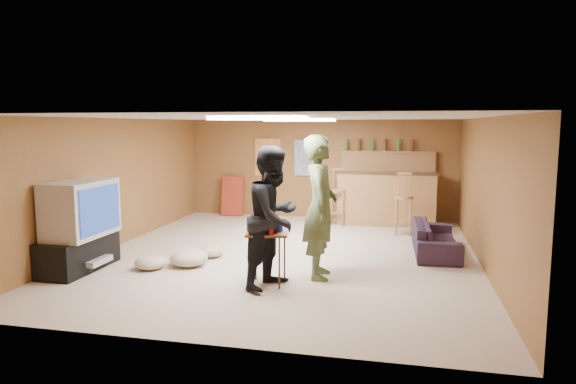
% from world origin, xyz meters
% --- Properties ---
extents(ground, '(7.00, 7.00, 0.00)m').
position_xyz_m(ground, '(0.00, 0.00, 0.00)').
color(ground, '#B8A28D').
rests_on(ground, ground).
extents(ceiling, '(6.00, 7.00, 0.02)m').
position_xyz_m(ceiling, '(0.00, 0.00, 2.20)').
color(ceiling, silver).
rests_on(ceiling, ground).
extents(wall_back, '(6.00, 0.02, 2.20)m').
position_xyz_m(wall_back, '(0.00, 3.50, 1.10)').
color(wall_back, brown).
rests_on(wall_back, ground).
extents(wall_front, '(6.00, 0.02, 2.20)m').
position_xyz_m(wall_front, '(0.00, -3.50, 1.10)').
color(wall_front, brown).
rests_on(wall_front, ground).
extents(wall_left, '(0.02, 7.00, 2.20)m').
position_xyz_m(wall_left, '(-3.00, 0.00, 1.10)').
color(wall_left, brown).
rests_on(wall_left, ground).
extents(wall_right, '(0.02, 7.00, 2.20)m').
position_xyz_m(wall_right, '(3.00, 0.00, 1.10)').
color(wall_right, brown).
rests_on(wall_right, ground).
extents(tv_stand, '(0.55, 1.30, 0.50)m').
position_xyz_m(tv_stand, '(-2.72, -1.50, 0.25)').
color(tv_stand, black).
rests_on(tv_stand, ground).
extents(dvd_box, '(0.35, 0.50, 0.08)m').
position_xyz_m(dvd_box, '(-2.50, -1.50, 0.15)').
color(dvd_box, '#B2B2B7').
rests_on(dvd_box, tv_stand).
extents(tv_body, '(0.60, 1.10, 0.80)m').
position_xyz_m(tv_body, '(-2.65, -1.50, 0.90)').
color(tv_body, '#B2B2B7').
rests_on(tv_body, tv_stand).
extents(tv_screen, '(0.02, 0.95, 0.65)m').
position_xyz_m(tv_screen, '(-2.34, -1.50, 0.90)').
color(tv_screen, navy).
rests_on(tv_screen, tv_body).
extents(bar_counter, '(2.00, 0.60, 1.10)m').
position_xyz_m(bar_counter, '(1.50, 2.95, 0.55)').
color(bar_counter, '#976337').
rests_on(bar_counter, ground).
extents(bar_lip, '(2.10, 0.12, 0.05)m').
position_xyz_m(bar_lip, '(1.50, 2.70, 1.10)').
color(bar_lip, '#402414').
rests_on(bar_lip, bar_counter).
extents(bar_shelf, '(2.00, 0.18, 0.05)m').
position_xyz_m(bar_shelf, '(1.50, 3.40, 1.50)').
color(bar_shelf, '#976337').
rests_on(bar_shelf, bar_backing).
extents(bar_backing, '(2.00, 0.14, 0.60)m').
position_xyz_m(bar_backing, '(1.50, 3.42, 1.20)').
color(bar_backing, '#976337').
rests_on(bar_backing, bar_counter).
extents(poster_left, '(0.60, 0.03, 0.85)m').
position_xyz_m(poster_left, '(-1.20, 3.46, 1.35)').
color(poster_left, '#BF3F26').
rests_on(poster_left, wall_back).
extents(poster_right, '(0.55, 0.03, 0.80)m').
position_xyz_m(poster_right, '(-0.30, 3.46, 1.35)').
color(poster_right, '#334C99').
rests_on(poster_right, wall_back).
extents(folding_chair_stack, '(0.50, 0.26, 0.91)m').
position_xyz_m(folding_chair_stack, '(-2.00, 3.30, 0.45)').
color(folding_chair_stack, '#9E2F1D').
rests_on(folding_chair_stack, ground).
extents(ceiling_panel_front, '(1.20, 0.60, 0.04)m').
position_xyz_m(ceiling_panel_front, '(0.00, -1.50, 2.17)').
color(ceiling_panel_front, white).
rests_on(ceiling_panel_front, ceiling).
extents(ceiling_panel_back, '(1.20, 0.60, 0.04)m').
position_xyz_m(ceiling_panel_back, '(0.00, 1.20, 2.17)').
color(ceiling_panel_back, white).
rests_on(ceiling_panel_back, ceiling).
extents(person_olive, '(0.55, 0.76, 1.96)m').
position_xyz_m(person_olive, '(0.73, -1.08, 0.98)').
color(person_olive, '#4B5833').
rests_on(person_olive, ground).
extents(person_black, '(0.96, 1.07, 1.83)m').
position_xyz_m(person_black, '(0.22, -1.62, 0.91)').
color(person_black, black).
rests_on(person_black, ground).
extents(sofa, '(0.72, 1.74, 0.50)m').
position_xyz_m(sofa, '(2.37, 0.63, 0.25)').
color(sofa, black).
rests_on(sofa, ground).
extents(tray_table, '(0.61, 0.53, 0.70)m').
position_xyz_m(tray_table, '(0.11, -1.56, 0.35)').
color(tray_table, '#402414').
rests_on(tray_table, ground).
extents(cup_red_near, '(0.09, 0.09, 0.12)m').
position_xyz_m(cup_red_near, '(0.02, -1.51, 0.76)').
color(cup_red_near, '#B90C14').
rests_on(cup_red_near, tray_table).
extents(cup_red_far, '(0.09, 0.09, 0.12)m').
position_xyz_m(cup_red_far, '(0.18, -1.66, 0.76)').
color(cup_red_far, '#B90C14').
rests_on(cup_red_far, tray_table).
extents(cup_blue, '(0.11, 0.11, 0.12)m').
position_xyz_m(cup_blue, '(0.26, -1.48, 0.76)').
color(cup_blue, navy).
rests_on(cup_blue, tray_table).
extents(bar_stool_left, '(0.42, 0.42, 1.13)m').
position_xyz_m(bar_stool_left, '(0.50, 2.71, 0.56)').
color(bar_stool_left, '#976337').
rests_on(bar_stool_left, ground).
extents(bar_stool_right, '(0.42, 0.42, 1.11)m').
position_xyz_m(bar_stool_right, '(1.86, 2.02, 0.56)').
color(bar_stool_right, '#976337').
rests_on(bar_stool_right, ground).
extents(cushion_near_tv, '(0.71, 0.71, 0.25)m').
position_xyz_m(cushion_near_tv, '(-1.26, -0.96, 0.13)').
color(cushion_near_tv, tan).
rests_on(cushion_near_tv, ground).
extents(cushion_mid, '(0.43, 0.43, 0.18)m').
position_xyz_m(cushion_mid, '(-1.12, -0.39, 0.09)').
color(cushion_mid, tan).
rests_on(cushion_mid, ground).
extents(cushion_far, '(0.59, 0.59, 0.20)m').
position_xyz_m(cushion_far, '(-1.74, -1.24, 0.10)').
color(cushion_far, tan).
rests_on(cushion_far, ground).
extents(bottle_row, '(1.48, 0.08, 0.26)m').
position_xyz_m(bottle_row, '(1.30, 3.38, 1.65)').
color(bottle_row, '#3F7233').
rests_on(bottle_row, bar_shelf).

